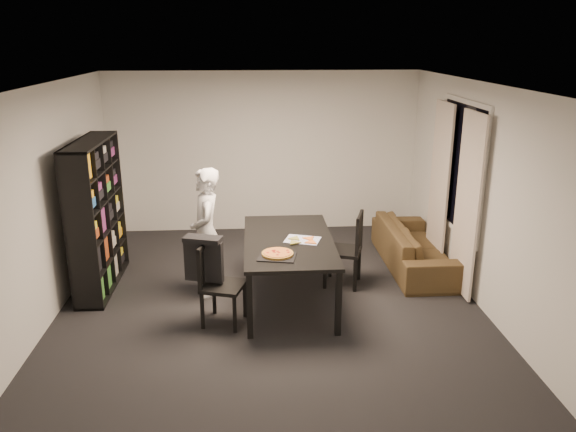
{
  "coord_description": "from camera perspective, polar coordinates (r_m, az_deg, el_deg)",
  "views": [
    {
      "loc": [
        -0.2,
        -6.26,
        3.08
      ],
      "look_at": [
        0.22,
        0.11,
        1.05
      ],
      "focal_mm": 35.0,
      "sensor_mm": 36.0,
      "label": 1
    }
  ],
  "objects": [
    {
      "name": "draped_jacket",
      "position": [
        6.27,
        -8.57,
        -4.15
      ],
      "size": [
        0.45,
        0.29,
        0.52
      ],
      "rotation": [
        0.0,
        0.0,
        1.28
      ],
      "color": "black",
      "rests_on": "chair_left"
    },
    {
      "name": "chair_left",
      "position": [
        6.32,
        -7.39,
        -6.27
      ],
      "size": [
        0.54,
        0.54,
        0.94
      ],
      "rotation": [
        0.0,
        0.0,
        1.28
      ],
      "color": "black",
      "rests_on": "room"
    },
    {
      "name": "dining_table",
      "position": [
        6.72,
        0.06,
        -2.95
      ],
      "size": [
        1.05,
        1.89,
        0.79
      ],
      "color": "black",
      "rests_on": "room"
    },
    {
      "name": "sofa",
      "position": [
        8.07,
        12.73,
        -3.0
      ],
      "size": [
        0.79,
        2.02,
        0.59
      ],
      "primitive_type": "imported",
      "rotation": [
        0.0,
        0.0,
        1.57
      ],
      "color": "#3D2D18",
      "rests_on": "room"
    },
    {
      "name": "bookshelf",
      "position": [
        7.45,
        -18.86,
        0.04
      ],
      "size": [
        0.35,
        1.5,
        1.9
      ],
      "primitive_type": "cube",
      "color": "black",
      "rests_on": "room"
    },
    {
      "name": "pizza_slices",
      "position": [
        6.62,
        1.44,
        -2.48
      ],
      "size": [
        0.43,
        0.38,
        0.01
      ],
      "primitive_type": null,
      "rotation": [
        0.0,
        0.0,
        -0.22
      ],
      "color": "#C97C3E",
      "rests_on": "dining_table"
    },
    {
      "name": "curtain_left",
      "position": [
        7.13,
        17.75,
        1.06
      ],
      "size": [
        0.03,
        0.7,
        2.25
      ],
      "primitive_type": "cube",
      "color": "beige",
      "rests_on": "room"
    },
    {
      "name": "kitchen_towel",
      "position": [
        6.67,
        1.49,
        -2.44
      ],
      "size": [
        0.47,
        0.41,
        0.01
      ],
      "primitive_type": "cube",
      "rotation": [
        0.0,
        0.0,
        -0.32
      ],
      "color": "white",
      "rests_on": "dining_table"
    },
    {
      "name": "window_frame",
      "position": [
        7.54,
        17.16,
        4.75
      ],
      "size": [
        0.03,
        1.52,
        1.72
      ],
      "primitive_type": "cube",
      "color": "white",
      "rests_on": "room"
    },
    {
      "name": "person",
      "position": [
        6.95,
        -8.31,
        -1.68
      ],
      "size": [
        0.45,
        0.63,
        1.61
      ],
      "primitive_type": "imported",
      "rotation": [
        0.0,
        0.0,
        -1.45
      ],
      "color": "silver",
      "rests_on": "room"
    },
    {
      "name": "window_pane",
      "position": [
        7.54,
        17.2,
        4.75
      ],
      "size": [
        0.02,
        1.4,
        1.6
      ],
      "primitive_type": "cube",
      "color": "black",
      "rests_on": "room"
    },
    {
      "name": "pepperoni_pizza",
      "position": [
        6.19,
        -1.07,
        -3.83
      ],
      "size": [
        0.35,
        0.35,
        0.03
      ],
      "rotation": [
        0.0,
        0.0,
        0.26
      ],
      "color": "olive",
      "rests_on": "dining_table"
    },
    {
      "name": "chair_right",
      "position": [
        7.24,
        6.33,
        -2.91
      ],
      "size": [
        0.57,
        0.57,
        0.97
      ],
      "rotation": [
        0.0,
        0.0,
        -1.88
      ],
      "color": "black",
      "rests_on": "room"
    },
    {
      "name": "curtain_right",
      "position": [
        8.07,
        15.13,
        3.17
      ],
      "size": [
        0.03,
        0.7,
        2.25
      ],
      "primitive_type": "cube",
      "color": "beige",
      "rests_on": "room"
    },
    {
      "name": "room",
      "position": [
        6.52,
        -1.91,
        1.77
      ],
      "size": [
        5.01,
        5.51,
        2.61
      ],
      "color": "black",
      "rests_on": "ground"
    },
    {
      "name": "baking_tray",
      "position": [
        6.16,
        -1.11,
        -4.14
      ],
      "size": [
        0.46,
        0.39,
        0.01
      ],
      "primitive_type": "cube",
      "rotation": [
        0.0,
        0.0,
        -0.2
      ],
      "color": "black",
      "rests_on": "dining_table"
    }
  ]
}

